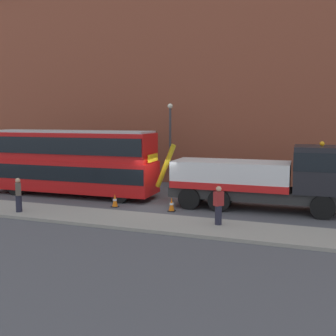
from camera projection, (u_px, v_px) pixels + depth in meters
ground_plane at (161, 204)px, 22.29m from camera, size 120.00×120.00×0.00m
near_kerb at (129, 220)px, 18.36m from camera, size 60.00×2.80×0.15m
building_facade at (199, 73)px, 28.58m from camera, size 60.00×1.50×16.00m
recovery_tow_truck at (265, 177)px, 20.55m from camera, size 10.16×2.80×3.67m
double_decker_bus at (70, 160)px, 24.46m from camera, size 11.08×2.75×4.06m
pedestrian_onlooker at (18, 195)px, 19.59m from camera, size 0.46×0.47×1.71m
pedestrian_bystander at (218, 206)px, 17.23m from camera, size 0.47×0.47×1.71m
traffic_cone_near_bus at (115, 201)px, 21.40m from camera, size 0.36×0.36×0.72m
traffic_cone_midway at (172, 205)px, 20.40m from camera, size 0.36×0.36×0.72m
street_lamp at (170, 137)px, 27.58m from camera, size 0.36×0.36×5.83m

